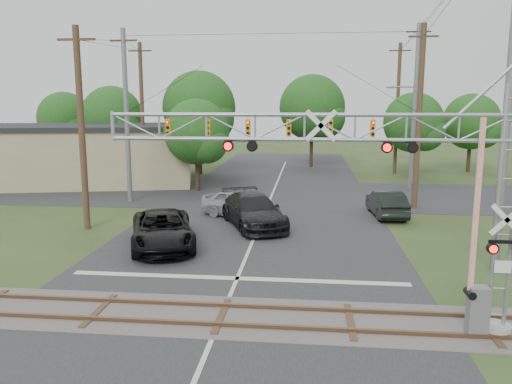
# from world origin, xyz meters

# --- Properties ---
(ground) EXTENTS (160.00, 160.00, 0.00)m
(ground) POSITION_xyz_m (0.00, 0.00, 0.00)
(ground) COLOR #2D3D1C
(ground) RESTS_ON ground
(road_main) EXTENTS (14.00, 90.00, 0.02)m
(road_main) POSITION_xyz_m (0.00, 10.00, 0.01)
(road_main) COLOR #262528
(road_main) RESTS_ON ground
(road_cross) EXTENTS (90.00, 12.00, 0.02)m
(road_cross) POSITION_xyz_m (0.00, 24.00, 0.01)
(road_cross) COLOR #262528
(road_cross) RESTS_ON ground
(railroad_track) EXTENTS (90.00, 3.20, 0.17)m
(railroad_track) POSITION_xyz_m (0.00, 2.00, 0.03)
(railroad_track) COLOR #534C48
(railroad_track) RESTS_ON ground
(crossing_gantry) EXTENTS (11.77, 0.91, 7.15)m
(crossing_gantry) POSITION_xyz_m (4.71, 1.64, 4.49)
(crossing_gantry) COLOR gray
(crossing_gantry) RESTS_ON ground
(traffic_signal_span) EXTENTS (19.34, 0.36, 11.50)m
(traffic_signal_span) POSITION_xyz_m (0.91, 20.00, 5.63)
(traffic_signal_span) COLOR slate
(traffic_signal_span) RESTS_ON ground
(pickup_black) EXTENTS (4.50, 6.55, 1.66)m
(pickup_black) POSITION_xyz_m (-4.08, 9.45, 0.83)
(pickup_black) COLOR black
(pickup_black) RESTS_ON ground
(car_dark) EXTENTS (4.69, 6.62, 1.78)m
(car_dark) POSITION_xyz_m (-0.31, 13.87, 0.89)
(car_dark) COLOR black
(car_dark) RESTS_ON ground
(sedan_silver) EXTENTS (5.24, 3.89, 1.66)m
(sedan_silver) POSITION_xyz_m (-1.31, 16.04, 0.83)
(sedan_silver) COLOR #93969A
(sedan_silver) RESTS_ON ground
(suv_dark) EXTENTS (2.02, 4.83, 1.55)m
(suv_dark) POSITION_xyz_m (7.32, 17.27, 0.78)
(suv_dark) COLOR black
(suv_dark) RESTS_ON ground
(commercial_building) EXTENTS (22.71, 14.99, 4.89)m
(commercial_building) POSITION_xyz_m (-17.68, 27.87, 2.45)
(commercial_building) COLOR #988F65
(commercial_building) RESTS_ON ground
(streetlight) EXTENTS (2.16, 0.22, 8.08)m
(streetlight) POSITION_xyz_m (10.32, 26.80, 4.52)
(streetlight) COLOR slate
(streetlight) RESTS_ON ground
(utility_poles) EXTENTS (24.89, 29.17, 14.38)m
(utility_poles) POSITION_xyz_m (3.18, 23.05, 6.37)
(utility_poles) COLOR #462A20
(utility_poles) RESTS_ON ground
(treeline) EXTENTS (55.76, 26.99, 9.75)m
(treeline) POSITION_xyz_m (0.02, 34.30, 5.55)
(treeline) COLOR #322217
(treeline) RESTS_ON ground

